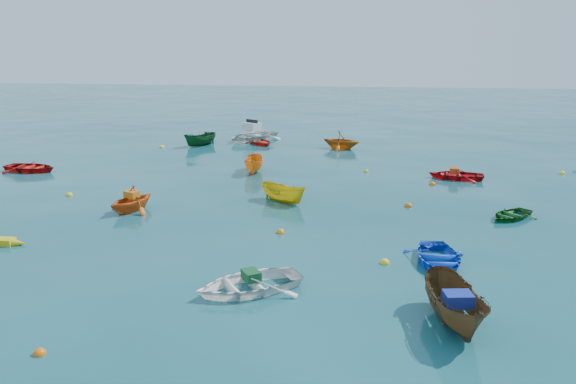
# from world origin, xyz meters

# --- Properties ---
(ground) EXTENTS (160.00, 160.00, 0.00)m
(ground) POSITION_xyz_m (0.00, 0.00, 0.00)
(ground) COLOR #093D44
(ground) RESTS_ON ground
(dinghy_white_near) EXTENTS (4.16, 3.89, 0.70)m
(dinghy_white_near) POSITION_xyz_m (0.25, -5.62, 0.00)
(dinghy_white_near) COLOR white
(dinghy_white_near) RESTS_ON ground
(sampan_brown_mid) EXTENTS (1.84, 3.58, 1.32)m
(sampan_brown_mid) POSITION_xyz_m (6.33, -6.99, 0.00)
(sampan_brown_mid) COLOR #52381D
(sampan_brown_mid) RESTS_ON ground
(dinghy_blue_se) EXTENTS (2.42, 3.25, 0.65)m
(dinghy_blue_se) POSITION_xyz_m (6.41, -2.52, 0.00)
(dinghy_blue_se) COLOR blue
(dinghy_blue_se) RESTS_ON ground
(dinghy_orange_w) EXTENTS (2.92, 3.10, 1.30)m
(dinghy_orange_w) POSITION_xyz_m (-6.88, 2.09, 0.00)
(dinghy_orange_w) COLOR #E15C15
(dinghy_orange_w) RESTS_ON ground
(sampan_yellow_mid) EXTENTS (2.79, 2.29, 1.03)m
(sampan_yellow_mid) POSITION_xyz_m (-0.16, 4.61, 0.00)
(sampan_yellow_mid) COLOR gold
(sampan_yellow_mid) RESTS_ON ground
(dinghy_green_e) EXTENTS (2.95, 2.95, 0.50)m
(dinghy_green_e) POSITION_xyz_m (10.21, 3.41, 0.00)
(dinghy_green_e) COLOR #13551C
(dinghy_green_e) RESTS_ON ground
(dinghy_red_nw) EXTENTS (3.52, 2.70, 0.68)m
(dinghy_red_nw) POSITION_xyz_m (-16.36, 9.14, 0.00)
(dinghy_red_nw) COLOR #A7110D
(dinghy_red_nw) RESTS_ON ground
(sampan_orange_n) EXTENTS (1.36, 2.92, 1.09)m
(sampan_orange_n) POSITION_xyz_m (-2.88, 10.85, 0.00)
(sampan_orange_n) COLOR orange
(sampan_orange_n) RESTS_ON ground
(dinghy_red_ne) EXTENTS (3.22, 2.45, 0.63)m
(dinghy_red_ne) POSITION_xyz_m (8.91, 10.84, 0.00)
(dinghy_red_ne) COLOR red
(dinghy_red_ne) RESTS_ON ground
(dinghy_red_far) EXTENTS (3.06, 3.29, 0.56)m
(dinghy_red_far) POSITION_xyz_m (-4.27, 20.29, 0.00)
(dinghy_red_far) COLOR #AC1D0E
(dinghy_red_far) RESTS_ON ground
(dinghy_orange_far) EXTENTS (3.35, 3.11, 1.45)m
(dinghy_orange_far) POSITION_xyz_m (1.92, 19.31, 0.00)
(dinghy_orange_far) COLOR #B95E11
(dinghy_orange_far) RESTS_ON ground
(sampan_green_far) EXTENTS (2.58, 2.93, 1.11)m
(sampan_green_far) POSITION_xyz_m (-8.66, 19.03, 0.00)
(sampan_green_far) COLOR #0F421B
(sampan_green_far) RESTS_ON ground
(motorboat_white) EXTENTS (5.37, 5.76, 1.57)m
(motorboat_white) POSITION_xyz_m (-5.28, 21.96, 0.00)
(motorboat_white) COLOR silver
(motorboat_white) RESTS_ON ground
(tarp_green_a) EXTENTS (0.74, 0.78, 0.30)m
(tarp_green_a) POSITION_xyz_m (0.33, -5.57, 0.50)
(tarp_green_a) COLOR #134F25
(tarp_green_a) RESTS_ON dinghy_white_near
(tarp_blue_a) EXTENTS (0.84, 0.69, 0.36)m
(tarp_blue_a) POSITION_xyz_m (6.35, -7.13, 0.84)
(tarp_blue_a) COLOR navy
(tarp_blue_a) RESTS_ON sampan_brown_mid
(tarp_orange_a) EXTENTS (0.75, 0.67, 0.30)m
(tarp_orange_a) POSITION_xyz_m (-6.87, 2.13, 0.80)
(tarp_orange_a) COLOR orange
(tarp_orange_a) RESTS_ON dinghy_orange_w
(tarp_orange_b) EXTENTS (0.55, 0.69, 0.31)m
(tarp_orange_b) POSITION_xyz_m (8.81, 10.85, 0.47)
(tarp_orange_b) COLOR #BB3E13
(tarp_orange_b) RESTS_ON dinghy_red_ne
(buoy_or_a) EXTENTS (0.32, 0.32, 0.32)m
(buoy_or_a) POSITION_xyz_m (-4.16, -10.01, 0.00)
(buoy_or_a) COLOR #E35E0C
(buoy_or_a) RESTS_ON ground
(buoy_ye_a) EXTENTS (0.35, 0.35, 0.35)m
(buoy_ye_a) POSITION_xyz_m (4.55, -2.74, 0.00)
(buoy_ye_a) COLOR yellow
(buoy_ye_a) RESTS_ON ground
(buoy_or_b) EXTENTS (0.30, 0.30, 0.30)m
(buoy_or_b) POSITION_xyz_m (11.18, 4.16, 0.00)
(buoy_or_b) COLOR #E65F0C
(buoy_or_b) RESTS_ON ground
(buoy_ye_b) EXTENTS (0.35, 0.35, 0.35)m
(buoy_ye_b) POSITION_xyz_m (-11.17, 4.23, 0.00)
(buoy_ye_b) COLOR yellow
(buoy_ye_b) RESTS_ON ground
(buoy_or_c) EXTENTS (0.35, 0.35, 0.35)m
(buoy_or_c) POSITION_xyz_m (0.39, 0.01, 0.00)
(buoy_or_c) COLOR orange
(buoy_or_c) RESTS_ON ground
(buoy_ye_c) EXTENTS (0.30, 0.30, 0.30)m
(buoy_ye_c) POSITION_xyz_m (3.80, 11.85, 0.00)
(buoy_ye_c) COLOR yellow
(buoy_ye_c) RESTS_ON ground
(buoy_or_d) EXTENTS (0.36, 0.36, 0.36)m
(buoy_or_d) POSITION_xyz_m (5.83, 4.63, 0.00)
(buoy_or_d) COLOR #D35A0B
(buoy_or_d) RESTS_ON ground
(buoy_ye_d) EXTENTS (0.37, 0.37, 0.37)m
(buoy_ye_d) POSITION_xyz_m (-11.32, 17.90, 0.00)
(buoy_ye_d) COLOR yellow
(buoy_ye_d) RESTS_ON ground
(buoy_or_e) EXTENTS (0.35, 0.35, 0.35)m
(buoy_or_e) POSITION_xyz_m (7.43, 9.12, 0.00)
(buoy_or_e) COLOR orange
(buoy_or_e) RESTS_ON ground
(buoy_ye_e) EXTENTS (0.37, 0.37, 0.37)m
(buoy_ye_e) POSITION_xyz_m (15.32, 12.89, 0.00)
(buoy_ye_e) COLOR yellow
(buoy_ye_e) RESTS_ON ground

